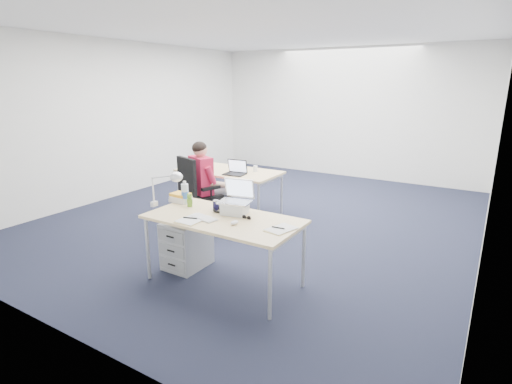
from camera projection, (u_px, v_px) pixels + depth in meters
The scene contains 24 objects.
floor at pixel (264, 217), 6.31m from camera, with size 7.00×7.00×0.00m, color black.
room at pixel (265, 107), 5.85m from camera, with size 6.02×7.02×2.80m.
desk_near at pixel (223, 222), 4.08m from camera, with size 1.60×0.80×0.73m.
desk_far at pixel (229, 173), 6.26m from camera, with size 1.60×0.80×0.73m.
office_chair at pixel (200, 209), 5.75m from camera, with size 0.86×0.86×1.07m.
seated_person at pixel (210, 184), 5.77m from camera, with size 0.58×0.75×1.26m.
drawer_pedestal_near at pixel (187, 244), 4.57m from camera, with size 0.40×0.50×0.55m, color #AAADAF.
drawer_pedestal_far at pixel (197, 195), 6.57m from camera, with size 0.40×0.50×0.55m, color #AAADAF.
silver_laptop at pixel (235, 198), 4.15m from camera, with size 0.33×0.26×0.35m, color silver, non-canonical shape.
wireless_keyboard at pixel (203, 218), 4.04m from camera, with size 0.31×0.13×0.02m, color white.
computer_mouse at pixel (234, 223), 3.87m from camera, with size 0.06×0.10×0.04m, color white.
headphones at pixel (222, 209), 4.28m from camera, with size 0.25×0.19×0.04m, color black, non-canonical shape.
can_koozie at pixel (216, 205), 4.31m from camera, with size 0.07×0.07×0.11m, color #141239.
water_bottle at pixel (185, 192), 4.50m from camera, with size 0.08×0.08×0.26m, color silver.
bear_figurine at pixel (190, 200), 4.41m from camera, with size 0.08×0.06×0.15m, color #437F21, non-canonical shape.
book_stack at pixel (181, 197), 4.60m from camera, with size 0.23×0.17×0.10m, color silver.
cordless_phone at pixel (187, 197), 4.57m from camera, with size 0.03×0.02×0.13m, color black.
papers_left at pixel (192, 219), 4.00m from camera, with size 0.22×0.32×0.01m, color #D5BF7B.
papers_right at pixel (280, 229), 3.74m from camera, with size 0.19×0.28×0.01m, color #D5BF7B.
sunglasses at pixel (247, 218), 4.03m from camera, with size 0.11×0.05×0.02m, color black, non-canonical shape.
desk_lamp at pixel (162, 188), 4.32m from camera, with size 0.40×0.14×0.45m, color silver, non-canonical shape.
dark_laptop at pixel (234, 167), 5.92m from camera, with size 0.31×0.30×0.23m, color black, non-canonical shape.
far_cup at pixel (255, 169), 6.15m from camera, with size 0.06×0.06×0.09m, color white.
far_papers at pixel (198, 164), 6.73m from camera, with size 0.19×0.28×0.01m, color white.
Camera 1 is at (3.00, -5.17, 2.06)m, focal length 28.00 mm.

